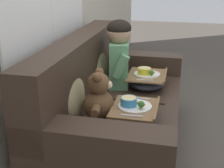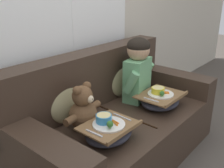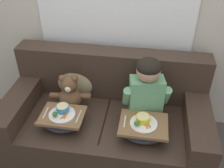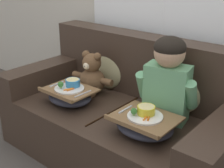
{
  "view_description": "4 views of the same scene",
  "coord_description": "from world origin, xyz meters",
  "px_view_note": "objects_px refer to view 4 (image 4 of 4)",
  "views": [
    {
      "loc": [
        -2.32,
        -0.45,
        1.46
      ],
      "look_at": [
        -0.12,
        0.05,
        0.62
      ],
      "focal_mm": 50.0,
      "sensor_mm": 36.0,
      "label": 1
    },
    {
      "loc": [
        -1.59,
        -1.24,
        1.49
      ],
      "look_at": [
        0.03,
        0.12,
        0.68
      ],
      "focal_mm": 42.0,
      "sensor_mm": 36.0,
      "label": 2
    },
    {
      "loc": [
        0.35,
        -1.81,
        2.12
      ],
      "look_at": [
        0.05,
        0.07,
        0.77
      ],
      "focal_mm": 42.0,
      "sensor_mm": 36.0,
      "label": 3
    },
    {
      "loc": [
        1.35,
        -1.68,
        1.51
      ],
      "look_at": [
        -0.06,
        -0.0,
        0.63
      ],
      "focal_mm": 50.0,
      "sensor_mm": 36.0,
      "label": 4
    }
  ],
  "objects_px": {
    "throw_pillow_behind_child": "(180,87)",
    "throw_pillow_behind_teddy": "(107,66)",
    "child_figure": "(168,76)",
    "teddy_bear": "(92,76)",
    "lap_tray_teddy": "(70,95)",
    "lap_tray_child": "(145,124)",
    "couch": "(124,117)"
  },
  "relations": [
    {
      "from": "throw_pillow_behind_child",
      "to": "throw_pillow_behind_teddy",
      "type": "bearing_deg",
      "value": 180.0
    },
    {
      "from": "couch",
      "to": "throw_pillow_behind_teddy",
      "type": "distance_m",
      "value": 0.51
    },
    {
      "from": "couch",
      "to": "throw_pillow_behind_teddy",
      "type": "height_order",
      "value": "couch"
    },
    {
      "from": "throw_pillow_behind_child",
      "to": "lap_tray_child",
      "type": "distance_m",
      "value": 0.47
    },
    {
      "from": "couch",
      "to": "throw_pillow_behind_child",
      "type": "xyz_separation_m",
      "value": [
        0.36,
        0.21,
        0.29
      ]
    },
    {
      "from": "throw_pillow_behind_child",
      "to": "lap_tray_teddy",
      "type": "xyz_separation_m",
      "value": [
        -0.72,
        -0.45,
        -0.12
      ]
    },
    {
      "from": "throw_pillow_behind_teddy",
      "to": "child_figure",
      "type": "relative_size",
      "value": 0.67
    },
    {
      "from": "throw_pillow_behind_child",
      "to": "lap_tray_child",
      "type": "relative_size",
      "value": 1.01
    },
    {
      "from": "throw_pillow_behind_child",
      "to": "child_figure",
      "type": "relative_size",
      "value": 0.68
    },
    {
      "from": "couch",
      "to": "throw_pillow_behind_teddy",
      "type": "xyz_separation_m",
      "value": [
        -0.36,
        0.21,
        0.29
      ]
    },
    {
      "from": "child_figure",
      "to": "teddy_bear",
      "type": "relative_size",
      "value": 1.52
    },
    {
      "from": "couch",
      "to": "throw_pillow_behind_child",
      "type": "relative_size",
      "value": 4.53
    },
    {
      "from": "couch",
      "to": "lap_tray_child",
      "type": "relative_size",
      "value": 4.55
    },
    {
      "from": "throw_pillow_behind_teddy",
      "to": "couch",
      "type": "bearing_deg",
      "value": -30.37
    },
    {
      "from": "lap_tray_teddy",
      "to": "lap_tray_child",
      "type": "bearing_deg",
      "value": -0.09
    },
    {
      "from": "couch",
      "to": "teddy_bear",
      "type": "bearing_deg",
      "value": 178.02
    },
    {
      "from": "child_figure",
      "to": "lap_tray_child",
      "type": "relative_size",
      "value": 1.47
    },
    {
      "from": "child_figure",
      "to": "throw_pillow_behind_teddy",
      "type": "bearing_deg",
      "value": 164.88
    },
    {
      "from": "throw_pillow_behind_child",
      "to": "throw_pillow_behind_teddy",
      "type": "height_order",
      "value": "throw_pillow_behind_child"
    },
    {
      "from": "couch",
      "to": "throw_pillow_behind_child",
      "type": "height_order",
      "value": "couch"
    },
    {
      "from": "throw_pillow_behind_child",
      "to": "teddy_bear",
      "type": "relative_size",
      "value": 1.04
    },
    {
      "from": "throw_pillow_behind_child",
      "to": "lap_tray_teddy",
      "type": "distance_m",
      "value": 0.86
    },
    {
      "from": "throw_pillow_behind_child",
      "to": "throw_pillow_behind_teddy",
      "type": "xyz_separation_m",
      "value": [
        -0.72,
        0.0,
        0.0
      ]
    },
    {
      "from": "throw_pillow_behind_child",
      "to": "teddy_bear",
      "type": "height_order",
      "value": "throw_pillow_behind_child"
    },
    {
      "from": "lap_tray_teddy",
      "to": "throw_pillow_behind_child",
      "type": "bearing_deg",
      "value": 32.17
    },
    {
      "from": "teddy_bear",
      "to": "lap_tray_teddy",
      "type": "xyz_separation_m",
      "value": [
        -0.0,
        -0.25,
        -0.09
      ]
    },
    {
      "from": "teddy_bear",
      "to": "lap_tray_child",
      "type": "relative_size",
      "value": 0.96
    },
    {
      "from": "lap_tray_teddy",
      "to": "throw_pillow_behind_teddy",
      "type": "bearing_deg",
      "value": 89.93
    },
    {
      "from": "throw_pillow_behind_child",
      "to": "child_figure",
      "type": "bearing_deg",
      "value": -89.94
    },
    {
      "from": "throw_pillow_behind_teddy",
      "to": "teddy_bear",
      "type": "distance_m",
      "value": 0.2
    },
    {
      "from": "child_figure",
      "to": "lap_tray_child",
      "type": "height_order",
      "value": "child_figure"
    },
    {
      "from": "throw_pillow_behind_teddy",
      "to": "teddy_bear",
      "type": "bearing_deg",
      "value": -89.82
    }
  ]
}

